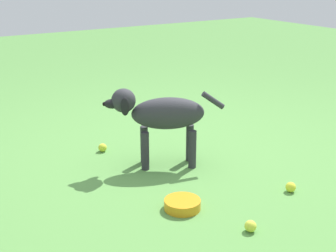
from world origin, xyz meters
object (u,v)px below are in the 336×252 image
(tennis_ball_0, at_px, (250,226))
(water_bowl, at_px, (182,204))
(tennis_ball_2, at_px, (291,187))
(dog, at_px, (161,115))
(tennis_ball_1, at_px, (103,148))

(tennis_ball_0, bearing_deg, water_bowl, 112.71)
(tennis_ball_0, bearing_deg, tennis_ball_2, 22.45)
(tennis_ball_2, distance_m, water_bowl, 0.74)
(tennis_ball_0, height_order, tennis_ball_2, same)
(tennis_ball_0, xyz_separation_m, water_bowl, (-0.17, 0.41, -0.00))
(tennis_ball_0, relative_size, tennis_ball_2, 1.00)
(dog, distance_m, tennis_ball_2, 1.01)
(tennis_ball_0, height_order, water_bowl, tennis_ball_0)
(tennis_ball_0, relative_size, tennis_ball_1, 1.00)
(dog, height_order, tennis_ball_2, dog)
(tennis_ball_0, distance_m, tennis_ball_1, 1.52)
(water_bowl, bearing_deg, tennis_ball_2, -14.65)
(dog, relative_size, water_bowl, 3.56)
(dog, bearing_deg, tennis_ball_0, 112.97)
(tennis_ball_1, xyz_separation_m, water_bowl, (0.01, -1.10, -0.00))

